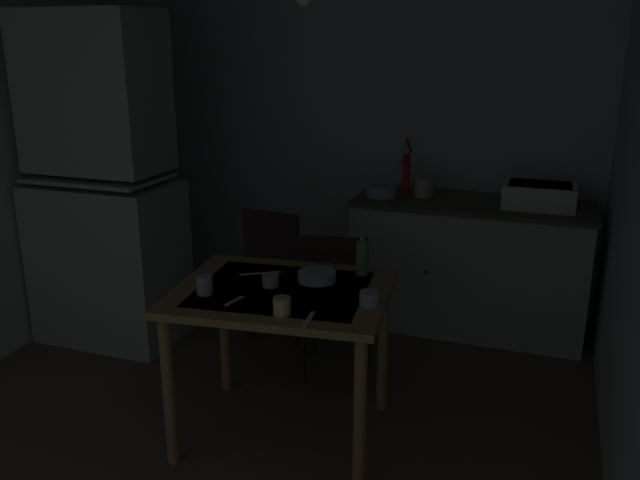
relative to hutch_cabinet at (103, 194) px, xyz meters
The scene contains 20 objects.
ground_plane 1.68m from the hutch_cabinet, 22.03° to the right, with size 4.56×4.56×0.00m, color brown.
wall_back 1.84m from the hutch_cabinet, 46.03° to the left, with size 3.57×0.10×2.36m, color #B5C0C7.
hutch_cabinet is the anchor object (origin of this frame).
counter_cabinet 2.43m from the hutch_cabinet, 23.51° to the left, with size 1.54×0.64×0.88m.
sink_basin 2.75m from the hutch_cabinet, 20.11° to the left, with size 0.44×0.34×0.15m.
hand_pump 1.98m from the hutch_cabinet, 30.07° to the left, with size 0.05×0.27×0.39m.
mixing_bowl_counter 1.81m from the hutch_cabinet, 29.72° to the left, with size 0.21×0.21×0.08m, color #9EB2C6.
stoneware_crock 2.09m from the hutch_cabinet, 28.01° to the left, with size 0.12×0.12×0.13m, color beige.
dining_table 1.68m from the hutch_cabinet, 24.48° to the right, with size 1.09×0.93×0.78m.
chair_far_side 1.63m from the hutch_cabinet, ahead, with size 0.47×0.47×0.89m.
chair_by_counter 1.21m from the hutch_cabinet, 17.24° to the left, with size 0.42×0.42×0.89m.
serving_bowl_wide 1.72m from the hutch_cabinet, 17.99° to the right, with size 0.19×0.19×0.05m, color #9EB2C6.
teacup_cream 1.60m from the hutch_cabinet, 25.01° to the right, with size 0.08×0.08×0.06m, color tan.
mug_tall 1.48m from the hutch_cabinet, 35.88° to the right, with size 0.08×0.08×0.09m, color #9EB2C6.
mug_dark 1.89m from the hutch_cabinet, 30.63° to the right, with size 0.08×0.08×0.08m, color beige.
teacup_mint 2.09m from the hutch_cabinet, 20.67° to the right, with size 0.09×0.09×0.06m, color #9EB2C6.
glass_bottle 1.84m from the hutch_cabinet, 11.46° to the right, with size 0.06×0.06×0.24m.
table_knife 1.44m from the hutch_cabinet, 21.84° to the right, with size 0.21×0.02×0.01m, color silver.
teaspoon_near_bowl 2.02m from the hutch_cabinet, 29.15° to the right, with size 0.16×0.02×0.01m, color beige.
teaspoon_by_cup 1.65m from the hutch_cabinet, 33.42° to the right, with size 0.12×0.02×0.01m, color beige.
Camera 1 is at (1.39, -2.85, 1.91)m, focal length 37.15 mm.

